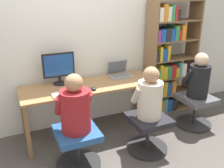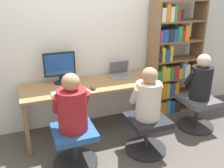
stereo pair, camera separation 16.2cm
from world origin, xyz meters
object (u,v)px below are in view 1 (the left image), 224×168
keyboard (71,93)px  office_chair_right (148,131)px  office_chair_left (78,145)px  laptop (119,73)px  bookshelf (167,62)px  person_at_laptop (150,96)px  desktop_monitor (59,68)px  person_at_monitor (75,107)px  person_near_shelf (199,78)px  office_chair_side (195,109)px

keyboard → office_chair_right: bearing=-30.4°
office_chair_left → office_chair_right: 0.90m
laptop → bookshelf: 0.83m
keyboard → person_at_laptop: bearing=-30.2°
desktop_monitor → person_at_laptop: size_ratio=0.67×
laptop → office_chair_left: laptop is taller
laptop → person_at_monitor: 1.19m
keyboard → person_near_shelf: (1.80, -0.24, 0.01)m
keyboard → bookshelf: (1.67, 0.33, 0.11)m
desktop_monitor → person_at_monitor: (-0.03, -0.82, -0.20)m
office_chair_right → office_chair_side: same height
keyboard → office_chair_right: keyboard is taller
office_chair_left → person_near_shelf: bearing=5.8°
office_chair_left → person_at_laptop: (0.89, -0.05, 0.47)m
office_chair_left → person_at_monitor: bearing=90.0°
bookshelf → office_chair_left: bearing=-156.2°
person_at_laptop → office_chair_left: bearing=176.5°
person_at_monitor → person_at_laptop: person_at_monitor is taller
person_at_monitor → person_at_laptop: 0.90m
desktop_monitor → laptop: bearing=-2.4°
office_chair_side → person_near_shelf: 0.48m
laptop → keyboard: 0.91m
office_chair_left → keyboard: bearing=81.5°
desktop_monitor → laptop: (0.87, -0.04, -0.18)m
office_chair_right → person_at_laptop: (0.00, 0.00, 0.47)m
desktop_monitor → person_at_laptop: bearing=-45.2°
office_chair_left → bookshelf: bearing=23.8°
desktop_monitor → office_chair_side: desktop_monitor is taller
person_at_monitor → office_chair_side: (1.86, 0.18, -0.48)m
desktop_monitor → laptop: 0.89m
office_chair_left → office_chair_side: bearing=5.6°
office_chair_right → person_at_monitor: bearing=175.9°
desktop_monitor → office_chair_side: bearing=-19.1°
office_chair_side → office_chair_right: bearing=-165.9°
desktop_monitor → office_chair_left: bearing=-91.8°
bookshelf → office_chair_right: bearing=-135.5°
person_at_laptop → bookshelf: bookshelf is taller
keyboard → office_chair_right: 1.07m
desktop_monitor → keyboard: desktop_monitor is taller
person_at_monitor → person_near_shelf: size_ratio=1.01×
keyboard → office_chair_right: size_ratio=0.86×
person_near_shelf → keyboard: bearing=172.4°
laptop → person_at_laptop: 0.84m
desktop_monitor → laptop: size_ratio=1.35×
keyboard → laptop: bearing=23.0°
desktop_monitor → bookshelf: bearing=-2.0°
bookshelf → person_near_shelf: bearing=-77.1°
keyboard → office_chair_left: bearing=-98.5°
office_chair_side → person_near_shelf: person_near_shelf is taller
office_chair_side → person_near_shelf: (-0.00, 0.00, 0.48)m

